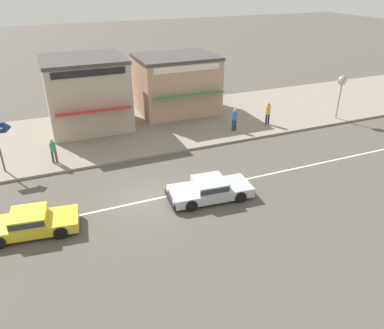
{
  "coord_description": "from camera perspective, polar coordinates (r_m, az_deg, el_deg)",
  "views": [
    {
      "loc": [
        -4.33,
        -15.86,
        10.41
      ],
      "look_at": [
        2.87,
        1.43,
        0.8
      ],
      "focal_mm": 35.0,
      "sensor_mm": 36.0,
      "label": 1
    }
  ],
  "objects": [
    {
      "name": "ground_plane",
      "position": [
        19.46,
        -6.23,
        -5.36
      ],
      "size": [
        160.0,
        160.0,
        0.0
      ],
      "primitive_type": "plane",
      "color": "#544F47"
    },
    {
      "name": "pedestrian_far_end",
      "position": [
        23.81,
        -20.41,
        2.2
      ],
      "size": [
        0.34,
        0.34,
        1.54
      ],
      "color": "#4C4238",
      "rests_on": "kerb_strip"
    },
    {
      "name": "pedestrian_mid_kerb",
      "position": [
        27.3,
        6.49,
        7.08
      ],
      "size": [
        0.34,
        0.34,
        1.65
      ],
      "color": "#232838",
      "rests_on": "kerb_strip"
    },
    {
      "name": "shopfront_mid_block",
      "position": [
        28.56,
        -15.74,
        10.48
      ],
      "size": [
        5.68,
        5.93,
        5.07
      ],
      "color": "#B2A893",
      "rests_on": "kerb_strip"
    },
    {
      "name": "street_clock",
      "position": [
        31.28,
        21.81,
        10.96
      ],
      "size": [
        0.69,
        0.22,
        3.35
      ],
      "color": "#9E9EA3",
      "rests_on": "kerb_strip"
    },
    {
      "name": "lane_centre_stripe",
      "position": [
        19.46,
        -6.23,
        -5.35
      ],
      "size": [
        50.4,
        0.14,
        0.01
      ],
      "primitive_type": "cube",
      "color": "silver",
      "rests_on": "ground"
    },
    {
      "name": "shopfront_corner_warung",
      "position": [
        30.96,
        -2.39,
        12.19
      ],
      "size": [
        6.25,
        5.58,
        4.53
      ],
      "color": "tan",
      "rests_on": "kerb_strip"
    },
    {
      "name": "pedestrian_by_shop",
      "position": [
        28.87,
        11.52,
        7.85
      ],
      "size": [
        0.34,
        0.34,
        1.67
      ],
      "color": "#232838",
      "rests_on": "kerb_strip"
    },
    {
      "name": "sedan_silver_1",
      "position": [
        19.26,
        2.73,
        -3.72
      ],
      "size": [
        4.45,
        2.2,
        1.06
      ],
      "color": "#B7BABF",
      "rests_on": "ground"
    },
    {
      "name": "kerb_strip",
      "position": [
        27.96,
        -12.13,
        4.84
      ],
      "size": [
        68.0,
        10.0,
        0.15
      ],
      "primitive_type": "cube",
      "color": "gray",
      "rests_on": "ground"
    },
    {
      "name": "sedan_yellow_0",
      "position": [
        18.29,
        -23.45,
        -8.1
      ],
      "size": [
        4.35,
        2.2,
        1.06
      ],
      "color": "yellow",
      "rests_on": "ground"
    },
    {
      "name": "arrow_signboard",
      "position": [
        23.29,
        -26.63,
        4.7
      ],
      "size": [
        1.39,
        0.66,
        2.97
      ],
      "color": "#4C4C51",
      "rests_on": "kerb_strip"
    }
  ]
}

